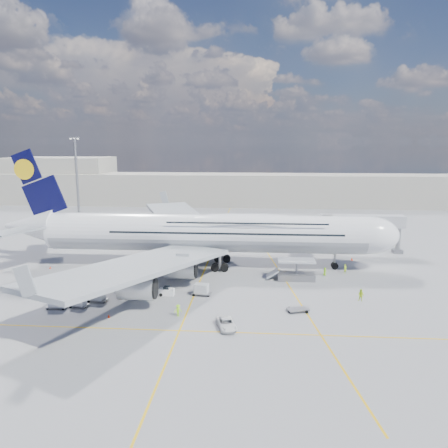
# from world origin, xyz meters

# --- Properties ---
(ground) EXTENTS (300.00, 300.00, 0.00)m
(ground) POSITION_xyz_m (0.00, 0.00, 0.00)
(ground) COLOR gray
(ground) RESTS_ON ground
(taxi_line_main) EXTENTS (0.25, 220.00, 0.01)m
(taxi_line_main) POSITION_xyz_m (0.00, 0.00, 0.01)
(taxi_line_main) COLOR #DEA90B
(taxi_line_main) RESTS_ON ground
(taxi_line_cross) EXTENTS (120.00, 0.25, 0.01)m
(taxi_line_cross) POSITION_xyz_m (0.00, -20.00, 0.01)
(taxi_line_cross) COLOR #DEA90B
(taxi_line_cross) RESTS_ON ground
(taxi_line_diag) EXTENTS (14.16, 99.06, 0.01)m
(taxi_line_diag) POSITION_xyz_m (14.00, 10.00, 0.01)
(taxi_line_diag) COLOR #DEA90B
(taxi_line_diag) RESTS_ON ground
(airliner) EXTENTS (77.26, 79.15, 23.71)m
(airliner) POSITION_xyz_m (0.26, 10.00, 6.87)
(airliner) COLOR white
(airliner) RESTS_ON ground
(jet_bridge) EXTENTS (18.80, 12.10, 8.50)m
(jet_bridge) POSITION_xyz_m (29.81, 20.94, 6.85)
(jet_bridge) COLOR #B7B7BC
(jet_bridge) RESTS_ON ground
(cargo_loader) EXTENTS (8.53, 3.20, 3.67)m
(cargo_loader) POSITION_xyz_m (16.82, 2.89, 1.25)
(cargo_loader) COLOR silver
(cargo_loader) RESTS_ON ground
(light_mast) EXTENTS (3.00, 0.70, 25.50)m
(light_mast) POSITION_xyz_m (-40.00, 45.00, 13.21)
(light_mast) COLOR gray
(light_mast) RESTS_ON ground
(terminal) EXTENTS (180.00, 16.00, 12.00)m
(terminal) POSITION_xyz_m (0.00, 95.00, 6.00)
(terminal) COLOR #B2AD9E
(terminal) RESTS_ON ground
(hangar) EXTENTS (40.00, 22.00, 18.00)m
(hangar) POSITION_xyz_m (-70.00, 100.00, 9.00)
(hangar) COLOR #B2AD9E
(hangar) RESTS_ON ground
(tree_line) EXTENTS (160.00, 6.00, 8.00)m
(tree_line) POSITION_xyz_m (40.00, 140.00, 4.00)
(tree_line) COLOR #193814
(tree_line) RESTS_ON ground
(dolly_row_a) EXTENTS (3.21, 2.11, 1.87)m
(dolly_row_a) POSITION_xyz_m (-14.45, -10.52, 1.01)
(dolly_row_a) COLOR gray
(dolly_row_a) RESTS_ON ground
(dolly_row_b) EXTENTS (3.01, 1.69, 1.87)m
(dolly_row_b) POSITION_xyz_m (-19.38, -13.69, 1.01)
(dolly_row_b) COLOR gray
(dolly_row_b) RESTS_ON ground
(dolly_row_c) EXTENTS (2.92, 1.93, 1.71)m
(dolly_row_c) POSITION_xyz_m (-16.40, -12.90, 0.92)
(dolly_row_c) COLOR gray
(dolly_row_c) RESTS_ON ground
(dolly_back) EXTENTS (3.26, 2.10, 1.92)m
(dolly_back) POSITION_xyz_m (-20.00, -7.58, 1.03)
(dolly_back) COLOR gray
(dolly_back) RESTS_ON ground
(dolly_nose_far) EXTENTS (3.36, 2.46, 0.44)m
(dolly_nose_far) POSITION_xyz_m (15.99, -12.26, 0.34)
(dolly_nose_far) COLOR gray
(dolly_nose_far) RESTS_ON ground
(dolly_nose_near) EXTENTS (3.17, 2.02, 1.88)m
(dolly_nose_near) POSITION_xyz_m (1.18, -6.52, 1.01)
(dolly_nose_near) COLOR gray
(dolly_nose_near) RESTS_ON ground
(baggage_tug) EXTENTS (2.46, 1.27, 1.50)m
(baggage_tug) POSITION_xyz_m (-4.32, -7.12, 0.66)
(baggage_tug) COLOR white
(baggage_tug) RESTS_ON ground
(catering_truck_inner) EXTENTS (6.35, 2.57, 3.77)m
(catering_truck_inner) POSITION_xyz_m (-15.65, 34.48, 1.78)
(catering_truck_inner) COLOR gray
(catering_truck_inner) RESTS_ON ground
(catering_truck_outer) EXTENTS (6.14, 3.53, 3.44)m
(catering_truck_outer) POSITION_xyz_m (-21.38, 42.15, 1.60)
(catering_truck_outer) COLOR gray
(catering_truck_outer) RESTS_ON ground
(service_van) EXTENTS (3.33, 5.03, 1.28)m
(service_van) POSITION_xyz_m (6.05, -18.83, 0.64)
(service_van) COLOR white
(service_van) RESTS_ON ground
(crew_nose) EXTENTS (0.75, 0.70, 1.73)m
(crew_nose) POSITION_xyz_m (26.50, 7.26, 0.86)
(crew_nose) COLOR #A8DA17
(crew_nose) RESTS_ON ground
(crew_loader) EXTENTS (1.18, 1.09, 1.94)m
(crew_loader) POSITION_xyz_m (26.06, -7.32, 0.97)
(crew_loader) COLOR #BCE518
(crew_loader) RESTS_ON ground
(crew_wing) EXTENTS (0.73, 1.16, 1.83)m
(crew_wing) POSITION_xyz_m (-13.54, -5.21, 0.92)
(crew_wing) COLOR #97DD17
(crew_wing) RESTS_ON ground
(crew_van) EXTENTS (0.80, 0.87, 1.50)m
(crew_van) POSITION_xyz_m (22.48, 5.62, 0.75)
(crew_van) COLOR #A1F81A
(crew_van) RESTS_ON ground
(crew_tug) EXTENTS (1.26, 0.97, 1.73)m
(crew_tug) POSITION_xyz_m (-1.02, -15.28, 0.86)
(crew_tug) COLOR #A5FB1A
(crew_tug) RESTS_ON ground
(cone_nose) EXTENTS (0.50, 0.50, 0.64)m
(cone_nose) POSITION_xyz_m (29.69, 16.62, 0.31)
(cone_nose) COLOR red
(cone_nose) RESTS_ON ground
(cone_wing_left_inner) EXTENTS (0.49, 0.49, 0.62)m
(cone_wing_left_inner) POSITION_xyz_m (-2.26, 23.20, 0.30)
(cone_wing_left_inner) COLOR red
(cone_wing_left_inner) RESTS_ON ground
(cone_wing_left_outer) EXTENTS (0.38, 0.38, 0.49)m
(cone_wing_left_outer) POSITION_xyz_m (-14.92, 34.70, 0.23)
(cone_wing_left_outer) COLOR red
(cone_wing_left_outer) RESTS_ON ground
(cone_wing_right_inner) EXTENTS (0.47, 0.47, 0.60)m
(cone_wing_right_inner) POSITION_xyz_m (-15.76, -4.28, 0.29)
(cone_wing_right_inner) COLOR red
(cone_wing_right_inner) RESTS_ON ground
(cone_wing_right_outer) EXTENTS (0.40, 0.40, 0.51)m
(cone_wing_right_outer) POSITION_xyz_m (-10.61, -16.52, 0.24)
(cone_wing_right_outer) COLOR red
(cone_wing_right_outer) RESTS_ON ground
(cone_tail) EXTENTS (0.39, 0.39, 0.50)m
(cone_tail) POSITION_xyz_m (-29.98, 6.07, 0.24)
(cone_tail) COLOR red
(cone_tail) RESTS_ON ground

